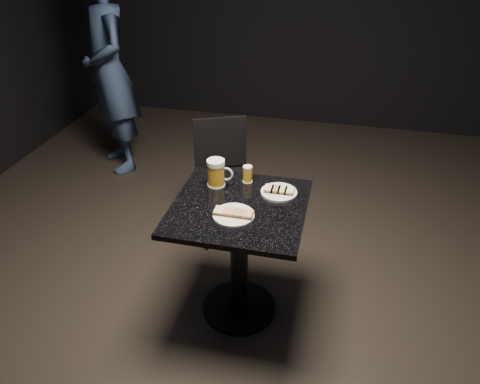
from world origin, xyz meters
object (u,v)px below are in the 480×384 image
plate_small (279,192)px  plate_large (234,215)px  patron (110,71)px  beer_tumbler (248,174)px  table (239,242)px  beer_mug (217,173)px  chair (223,171)px

plate_small → plate_large: bearing=-124.7°
patron → beer_tumbler: size_ratio=18.19×
table → beer_mug: size_ratio=4.75×
beer_tumbler → chair: (-0.29, 0.52, -0.30)m
table → beer_tumbler: bearing=92.5°
patron → beer_mug: patron is taller
patron → table: 2.21m
plate_large → plate_small: bearing=55.3°
patron → plate_large: bearing=-0.0°
patron → chair: size_ratio=2.08×
plate_large → plate_small: size_ratio=1.07×
beer_tumbler → table: bearing=-87.5°
plate_small → table: bearing=-138.1°
plate_small → beer_mug: size_ratio=1.25×
beer_tumbler → chair: size_ratio=0.11×
plate_large → beer_tumbler: size_ratio=2.16×
plate_large → chair: 0.97m
patron → chair: patron is taller
chair → beer_tumbler: bearing=-60.9°
plate_large → table: 0.27m
plate_large → table: (0.00, 0.11, -0.25)m
table → beer_tumbler: (-0.01, 0.25, 0.29)m
table → beer_tumbler: 0.38m
plate_small → chair: chair is taller
table → beer_mug: beer_mug is taller
plate_small → chair: (-0.49, 0.61, -0.26)m
plate_large → beer_mug: 0.33m
plate_small → beer_tumbler: bearing=156.0°
beer_tumbler → chair: bearing=119.1°
beer_mug → beer_tumbler: size_ratio=1.61×
plate_large → beer_tumbler: bearing=91.2°
beer_mug → table: bearing=-45.6°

